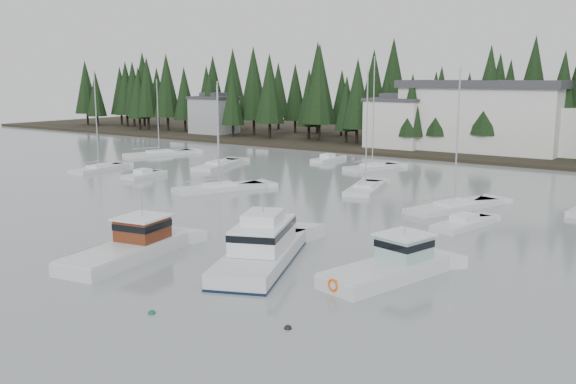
# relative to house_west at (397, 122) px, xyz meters

# --- Properties ---
(ground) EXTENTS (260.00, 260.00, 0.00)m
(ground) POSITION_rel_house_west_xyz_m (18.00, -79.00, -4.65)
(ground) COLOR gray
(ground) RESTS_ON ground
(far_shore_land) EXTENTS (240.00, 54.00, 1.00)m
(far_shore_land) POSITION_rel_house_west_xyz_m (18.00, 18.00, -4.65)
(far_shore_land) COLOR black
(far_shore_land) RESTS_ON ground
(conifer_treeline) EXTENTS (200.00, 22.00, 20.00)m
(conifer_treeline) POSITION_rel_house_west_xyz_m (18.00, 7.00, -4.65)
(conifer_treeline) COLOR black
(conifer_treeline) RESTS_ON ground
(house_west) EXTENTS (9.54, 7.42, 8.75)m
(house_west) POSITION_rel_house_west_xyz_m (0.00, 0.00, 0.00)
(house_west) COLOR silver
(house_west) RESTS_ON ground
(house_far_west) EXTENTS (8.48, 7.42, 8.25)m
(house_far_west) POSITION_rel_house_west_xyz_m (-42.00, 2.00, -0.25)
(house_far_west) COLOR #999EA0
(house_far_west) RESTS_ON ground
(harbor_inn) EXTENTS (29.50, 11.50, 10.90)m
(harbor_inn) POSITION_rel_house_west_xyz_m (15.04, 3.34, 1.12)
(harbor_inn) COLOR silver
(harbor_inn) RESTS_ON ground
(lobster_boat_brown) EXTENTS (6.21, 10.38, 4.92)m
(lobster_boat_brown) POSITION_rel_house_west_xyz_m (13.81, -68.31, -4.09)
(lobster_boat_brown) COLOR silver
(lobster_boat_brown) RESTS_ON ground
(cabin_cruiser_center) EXTENTS (8.18, 12.51, 5.16)m
(cabin_cruiser_center) POSITION_rel_house_west_xyz_m (21.92, -64.13, -3.88)
(cabin_cruiser_center) COLOR silver
(cabin_cruiser_center) RESTS_ON ground
(lobster_boat_teal) EXTENTS (4.99, 9.25, 4.89)m
(lobster_boat_teal) POSITION_rel_house_west_xyz_m (30.10, -62.07, -4.07)
(lobster_boat_teal) COLOR silver
(lobster_boat_teal) RESTS_ON ground
(sailboat_1) EXTENTS (5.92, 10.94, 13.32)m
(sailboat_1) POSITION_rel_house_west_xyz_m (25.62, -40.26, -4.59)
(sailboat_1) COLOR silver
(sailboat_1) RESTS_ON ground
(sailboat_2) EXTENTS (5.17, 9.29, 13.20)m
(sailboat_2) POSITION_rel_house_west_xyz_m (14.27, -36.37, -4.58)
(sailboat_2) COLOR silver
(sailboat_2) RESTS_ON ground
(sailboat_5) EXTENTS (3.94, 8.70, 13.22)m
(sailboat_5) POSITION_rel_house_west_xyz_m (-20.90, -43.47, -4.57)
(sailboat_5) COLOR silver
(sailboat_5) RESTS_ON ground
(sailboat_6) EXTENTS (6.62, 10.16, 12.06)m
(sailboat_6) POSITION_rel_house_west_xyz_m (1.50, -45.33, -4.60)
(sailboat_6) COLOR silver
(sailboat_6) RESTS_ON ground
(sailboat_7) EXTENTS (5.74, 10.99, 11.44)m
(sailboat_7) POSITION_rel_house_west_xyz_m (-10.76, -31.77, -4.61)
(sailboat_7) COLOR silver
(sailboat_7) RESTS_ON ground
(sailboat_8) EXTENTS (5.08, 8.54, 15.02)m
(sailboat_8) POSITION_rel_house_west_xyz_m (7.30, -21.92, -4.56)
(sailboat_8) COLOR silver
(sailboat_8) RESTS_ON ground
(sailboat_10) EXTENTS (5.82, 11.23, 12.10)m
(sailboat_10) POSITION_rel_house_west_xyz_m (-26.78, -27.48, -4.60)
(sailboat_10) COLOR silver
(sailboat_10) RESTS_ON ground
(runabout_0) EXTENTS (2.70, 5.53, 1.42)m
(runabout_0) POSITION_rel_house_west_xyz_m (-11.91, -44.03, -4.52)
(runabout_0) COLOR silver
(runabout_0) RESTS_ON ground
(runabout_1) EXTENTS (3.37, 7.09, 1.42)m
(runabout_1) POSITION_rel_house_west_xyz_m (28.89, -46.45, -4.52)
(runabout_1) COLOR silver
(runabout_1) RESTS_ON ground
(runabout_3) EXTENTS (2.26, 6.08, 1.42)m
(runabout_3) POSITION_rel_house_west_xyz_m (-1.92, -18.21, -4.52)
(runabout_3) COLOR silver
(runabout_3) RESTS_ON ground
(mooring_buoy_green) EXTENTS (0.40, 0.40, 0.40)m
(mooring_buoy_green) POSITION_rel_house_west_xyz_m (22.88, -74.52, -4.65)
(mooring_buoy_green) COLOR #145933
(mooring_buoy_green) RESTS_ON ground
(mooring_buoy_dark) EXTENTS (0.39, 0.39, 0.39)m
(mooring_buoy_dark) POSITION_rel_house_west_xyz_m (29.72, -72.07, -4.65)
(mooring_buoy_dark) COLOR black
(mooring_buoy_dark) RESTS_ON ground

